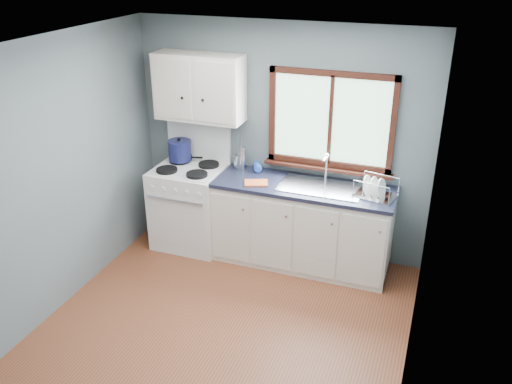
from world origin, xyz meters
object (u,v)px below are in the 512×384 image
(utensil_crock, at_px, (240,161))
(dish_rack, at_px, (375,191))
(gas_range, at_px, (190,204))
(skillet, at_px, (181,157))
(stockpot, at_px, (180,150))
(thermos, at_px, (243,159))
(base_cabinets, at_px, (302,229))
(sink, at_px, (321,193))

(utensil_crock, relative_size, dish_rack, 0.92)
(gas_range, relative_size, skillet, 3.50)
(stockpot, relative_size, dish_rack, 0.73)
(gas_range, relative_size, thermos, 5.06)
(utensil_crock, bearing_deg, thermos, -41.61)
(thermos, bearing_deg, dish_rack, -6.77)
(base_cabinets, bearing_deg, stockpot, 175.62)
(skillet, height_order, utensil_crock, utensil_crock)
(sink, distance_m, utensil_crock, 1.00)
(gas_range, distance_m, utensil_crock, 0.76)
(base_cabinets, distance_m, sink, 0.48)
(dish_rack, bearing_deg, sink, -169.50)
(thermos, height_order, dish_rack, thermos)
(thermos, distance_m, dish_rack, 1.47)
(base_cabinets, height_order, skillet, skillet)
(sink, bearing_deg, gas_range, -179.29)
(skillet, distance_m, utensil_crock, 0.69)
(gas_range, relative_size, base_cabinets, 0.74)
(base_cabinets, height_order, stockpot, stockpot)
(dish_rack, bearing_deg, utensil_crock, -175.86)
(dish_rack, bearing_deg, base_cabinets, -169.05)
(stockpot, height_order, thermos, stockpot)
(skillet, bearing_deg, gas_range, -58.11)
(gas_range, xyz_separation_m, thermos, (0.57, 0.17, 0.56))
(utensil_crock, distance_m, dish_rack, 1.53)
(skillet, xyz_separation_m, thermos, (0.74, 0.02, 0.07))
(utensil_crock, height_order, dish_rack, utensil_crock)
(gas_range, xyz_separation_m, dish_rack, (2.03, -0.00, 0.48))
(stockpot, bearing_deg, utensil_crock, 7.39)
(gas_range, height_order, sink, gas_range)
(stockpot, bearing_deg, sink, -3.92)
(gas_range, relative_size, sink, 1.62)
(skillet, bearing_deg, utensil_crock, -9.16)
(stockpot, bearing_deg, gas_range, -38.31)
(gas_range, height_order, stockpot, gas_range)
(sink, relative_size, dish_rack, 1.93)
(skillet, distance_m, thermos, 0.74)
(sink, distance_m, stockpot, 1.67)
(gas_range, height_order, utensil_crock, gas_range)
(skillet, distance_m, dish_rack, 2.20)
(skillet, bearing_deg, stockpot, -112.40)
(stockpot, bearing_deg, thermos, 3.20)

